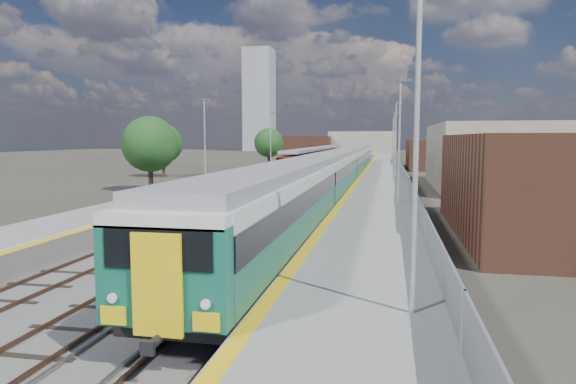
% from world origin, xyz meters
% --- Properties ---
extents(ground, '(320.00, 320.00, 0.00)m').
position_xyz_m(ground, '(0.00, 50.00, 0.00)').
color(ground, '#47443A').
rests_on(ground, ground).
extents(ballast_bed, '(10.50, 155.00, 0.06)m').
position_xyz_m(ballast_bed, '(-2.25, 52.50, 0.03)').
color(ballast_bed, '#565451').
rests_on(ballast_bed, ground).
extents(tracks, '(8.96, 160.00, 0.17)m').
position_xyz_m(tracks, '(-1.65, 54.18, 0.11)').
color(tracks, '#4C3323').
rests_on(tracks, ground).
extents(platform_right, '(4.70, 155.00, 8.52)m').
position_xyz_m(platform_right, '(5.28, 52.49, 0.54)').
color(platform_right, slate).
rests_on(platform_right, ground).
extents(platform_left, '(4.30, 155.00, 8.52)m').
position_xyz_m(platform_left, '(-9.05, 52.49, 0.52)').
color(platform_left, slate).
rests_on(platform_left, ground).
extents(buildings, '(72.00, 185.50, 40.00)m').
position_xyz_m(buildings, '(-18.12, 138.60, 10.70)').
color(buildings, brown).
rests_on(buildings, ground).
extents(green_train, '(2.91, 81.07, 3.21)m').
position_xyz_m(green_train, '(1.50, 40.19, 2.26)').
color(green_train, black).
rests_on(green_train, ground).
extents(red_train, '(2.69, 54.61, 3.40)m').
position_xyz_m(red_train, '(-5.50, 75.67, 2.01)').
color(red_train, black).
rests_on(red_train, ground).
extents(tree_a, '(5.21, 5.21, 7.06)m').
position_xyz_m(tree_a, '(-15.97, 34.96, 4.45)').
color(tree_a, '#382619').
rests_on(tree_a, ground).
extents(tree_b, '(5.05, 5.05, 6.85)m').
position_xyz_m(tree_b, '(-22.64, 52.22, 4.31)').
color(tree_b, '#382619').
rests_on(tree_b, ground).
extents(tree_c, '(4.95, 4.95, 6.71)m').
position_xyz_m(tree_c, '(-14.15, 75.56, 4.22)').
color(tree_c, '#382619').
rests_on(tree_c, ground).
extents(tree_d, '(4.03, 4.03, 5.46)m').
position_xyz_m(tree_d, '(23.76, 68.89, 3.43)').
color(tree_d, '#382619').
rests_on(tree_d, ground).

